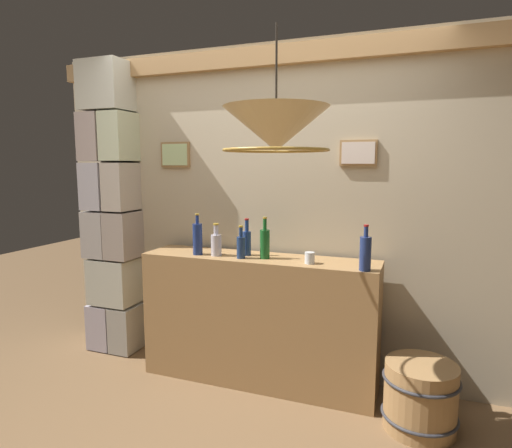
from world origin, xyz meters
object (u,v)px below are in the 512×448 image
wooden_barrel (420,396)px  liquor_bottle_mezcal (265,243)px  liquor_bottle_sherry (216,244)px  glass_tumbler_rocks (310,258)px  liquor_bottle_brandy (365,253)px  liquor_bottle_bourbon (241,246)px  liquor_bottle_rum (198,238)px  pendant_lamp (276,130)px  liquor_bottle_whiskey (247,241)px

wooden_barrel → liquor_bottle_mezcal: bearing=170.1°
liquor_bottle_sherry → glass_tumbler_rocks: size_ratio=3.06×
liquor_bottle_brandy → liquor_bottle_mezcal: liquor_bottle_mezcal is taller
liquor_bottle_mezcal → liquor_bottle_sherry: size_ratio=1.25×
liquor_bottle_bourbon → liquor_bottle_brandy: size_ratio=0.81×
liquor_bottle_rum → liquor_bottle_mezcal: liquor_bottle_rum is taller
liquor_bottle_rum → pendant_lamp: 1.21m
pendant_lamp → glass_tumbler_rocks: bearing=82.7°
glass_tumbler_rocks → pendant_lamp: size_ratio=0.12×
liquor_bottle_bourbon → liquor_bottle_mezcal: size_ratio=0.79×
liquor_bottle_sherry → pendant_lamp: size_ratio=0.36×
liquor_bottle_whiskey → liquor_bottle_brandy: bearing=-11.1°
liquor_bottle_whiskey → liquor_bottle_mezcal: (0.16, -0.06, 0.01)m
liquor_bottle_rum → liquor_bottle_sherry: 0.15m
liquor_bottle_brandy → glass_tumbler_rocks: bearing=169.6°
liquor_bottle_brandy → wooden_barrel: 0.94m
liquor_bottle_whiskey → glass_tumbler_rocks: 0.52m
liquor_bottle_brandy → liquor_bottle_whiskey: 0.90m
glass_tumbler_rocks → liquor_bottle_sherry: bearing=179.0°
liquor_bottle_sherry → wooden_barrel: bearing=-6.1°
liquor_bottle_brandy → glass_tumbler_rocks: size_ratio=3.75×
pendant_lamp → liquor_bottle_bourbon: bearing=128.9°
liquor_bottle_whiskey → liquor_bottle_mezcal: liquor_bottle_mezcal is taller
liquor_bottle_bourbon → glass_tumbler_rocks: size_ratio=3.03×
liquor_bottle_whiskey → glass_tumbler_rocks: size_ratio=3.50×
liquor_bottle_rum → pendant_lamp: size_ratio=0.46×
glass_tumbler_rocks → wooden_barrel: bearing=-10.9°
liquor_bottle_sherry → pendant_lamp: 1.14m
glass_tumbler_rocks → pendant_lamp: pendant_lamp is taller
liquor_bottle_mezcal → liquor_bottle_rum: bearing=-174.8°
liquor_bottle_rum → liquor_bottle_sherry: bearing=5.1°
liquor_bottle_brandy → liquor_bottle_sherry: (-1.09, 0.08, -0.03)m
liquor_bottle_brandy → liquor_bottle_rum: size_ratio=0.96×
liquor_bottle_bourbon → liquor_bottle_whiskey: 0.11m
liquor_bottle_whiskey → wooden_barrel: liquor_bottle_whiskey is taller
liquor_bottle_bourbon → wooden_barrel: size_ratio=0.52×
liquor_bottle_rum → wooden_barrel: (1.60, -0.14, -0.87)m
liquor_bottle_whiskey → liquor_bottle_sherry: bearing=-156.2°
liquor_bottle_bourbon → wooden_barrel: 1.51m
glass_tumbler_rocks → wooden_barrel: glass_tumbler_rocks is taller
liquor_bottle_sherry → liquor_bottle_brandy: bearing=-4.3°
liquor_bottle_brandy → liquor_bottle_sherry: 1.09m
liquor_bottle_bourbon → liquor_bottle_whiskey: size_ratio=0.86×
liquor_bottle_brandy → liquor_bottle_mezcal: size_ratio=0.98×
liquor_bottle_bourbon → liquor_bottle_brandy: 0.88m
liquor_bottle_whiskey → liquor_bottle_mezcal: bearing=-19.6°
liquor_bottle_sherry → liquor_bottle_mezcal: bearing=5.2°
wooden_barrel → liquor_bottle_whiskey: bearing=168.8°
liquor_bottle_bourbon → wooden_barrel: bearing=-6.1°
wooden_barrel → liquor_bottle_sherry: bearing=173.9°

